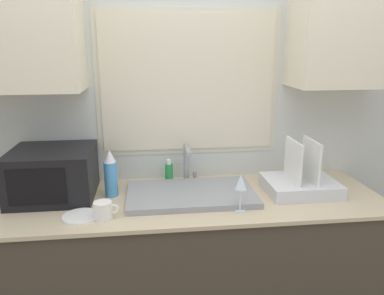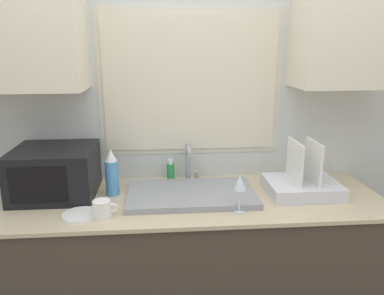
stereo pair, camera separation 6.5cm
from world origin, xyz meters
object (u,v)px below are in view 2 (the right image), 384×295
Objects in this scene: soap_bottle at (171,172)px; wine_glass at (240,184)px; dish_rack at (302,184)px; spray_bottle at (112,173)px; microwave at (55,172)px; faucet at (189,160)px; mug_near_sink at (102,209)px.

wine_glass is (0.32, -0.43, 0.08)m from soap_bottle.
soap_bottle is at bearing 161.79° from dish_rack.
microwave is at bearing 174.49° from spray_bottle.
dish_rack reaches higher than soap_bottle.
spray_bottle is (0.30, -0.03, -0.01)m from microwave.
dish_rack is at bearing -19.62° from faucet.
wine_glass is at bearing -17.70° from microwave.
dish_rack is (1.31, -0.10, -0.07)m from microwave.
spray_bottle is 0.68m from wine_glass.
wine_glass is (-0.38, -0.20, 0.09)m from dish_rack.
microwave reaches higher than spray_bottle.
wine_glass is (0.63, -0.27, 0.02)m from spray_bottle.
faucet is at bearing 8.83° from microwave.
dish_rack is 3.25× the size of mug_near_sink.
faucet is at bearing 117.15° from wine_glass.
spray_bottle is at bearing 87.05° from mug_near_sink.
wine_glass is (0.93, -0.30, 0.01)m from microwave.
dish_rack is at bearing -4.34° from microwave.
soap_bottle is 0.54m from mug_near_sink.
microwave is 1.11× the size of dish_rack.
microwave reaches higher than soap_bottle.
microwave is 2.25× the size of wine_glass.
microwave reaches higher than faucet.
faucet is 0.44m from spray_bottle.
dish_rack is 0.73m from soap_bottle.
mug_near_sink is at bearing -127.15° from soap_bottle.
microwave reaches higher than mug_near_sink.
microwave is at bearing 175.66° from dish_rack.
microwave is 1.31m from dish_rack.
microwave is at bearing 132.99° from mug_near_sink.
soap_bottle is 0.76× the size of wine_glass.
mug_near_sink is at bearing -92.95° from spray_bottle.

